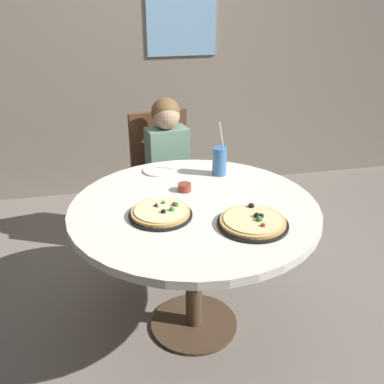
{
  "coord_description": "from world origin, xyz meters",
  "views": [
    {
      "loc": [
        -0.42,
        -1.9,
        1.76
      ],
      "look_at": [
        0.0,
        0.05,
        0.8
      ],
      "focal_mm": 42.0,
      "sensor_mm": 36.0,
      "label": 1
    }
  ],
  "objects_px": {
    "diner_child": "(172,191)",
    "pizza_cheese": "(253,222)",
    "soda_cup": "(220,161)",
    "plate_small": "(159,170)",
    "pizza_veggie": "(161,213)",
    "dining_table": "(194,223)",
    "chair_wooden": "(163,174)",
    "sauce_bowl": "(185,187)"
  },
  "relations": [
    {
      "from": "diner_child",
      "to": "pizza_cheese",
      "type": "height_order",
      "value": "diner_child"
    },
    {
      "from": "diner_child",
      "to": "soda_cup",
      "type": "bearing_deg",
      "value": -61.97
    },
    {
      "from": "pizza_cheese",
      "to": "plate_small",
      "type": "height_order",
      "value": "pizza_cheese"
    },
    {
      "from": "pizza_cheese",
      "to": "pizza_veggie",
      "type": "bearing_deg",
      "value": 156.17
    },
    {
      "from": "pizza_cheese",
      "to": "dining_table",
      "type": "bearing_deg",
      "value": 131.63
    },
    {
      "from": "chair_wooden",
      "to": "soda_cup",
      "type": "xyz_separation_m",
      "value": [
        0.24,
        -0.57,
        0.3
      ]
    },
    {
      "from": "soda_cup",
      "to": "pizza_veggie",
      "type": "bearing_deg",
      "value": -133.61
    },
    {
      "from": "chair_wooden",
      "to": "pizza_cheese",
      "type": "distance_m",
      "value": 1.21
    },
    {
      "from": "pizza_veggie",
      "to": "soda_cup",
      "type": "bearing_deg",
      "value": 46.39
    },
    {
      "from": "pizza_veggie",
      "to": "plate_small",
      "type": "xyz_separation_m",
      "value": [
        0.07,
        0.53,
        -0.01
      ]
    },
    {
      "from": "diner_child",
      "to": "pizza_veggie",
      "type": "height_order",
      "value": "diner_child"
    },
    {
      "from": "chair_wooden",
      "to": "soda_cup",
      "type": "height_order",
      "value": "soda_cup"
    },
    {
      "from": "chair_wooden",
      "to": "diner_child",
      "type": "relative_size",
      "value": 0.88
    },
    {
      "from": "plate_small",
      "to": "soda_cup",
      "type": "bearing_deg",
      "value": -19.7
    },
    {
      "from": "dining_table",
      "to": "diner_child",
      "type": "relative_size",
      "value": 1.13
    },
    {
      "from": "dining_table",
      "to": "pizza_cheese",
      "type": "distance_m",
      "value": 0.34
    },
    {
      "from": "sauce_bowl",
      "to": "plate_small",
      "type": "height_order",
      "value": "sauce_bowl"
    },
    {
      "from": "chair_wooden",
      "to": "pizza_cheese",
      "type": "height_order",
      "value": "chair_wooden"
    },
    {
      "from": "soda_cup",
      "to": "sauce_bowl",
      "type": "bearing_deg",
      "value": -143.81
    },
    {
      "from": "pizza_veggie",
      "to": "chair_wooden",
      "type": "bearing_deg",
      "value": 80.77
    },
    {
      "from": "chair_wooden",
      "to": "diner_child",
      "type": "distance_m",
      "value": 0.19
    },
    {
      "from": "diner_child",
      "to": "plate_small",
      "type": "distance_m",
      "value": 0.4
    },
    {
      "from": "dining_table",
      "to": "pizza_veggie",
      "type": "bearing_deg",
      "value": -158.17
    },
    {
      "from": "pizza_veggie",
      "to": "pizza_cheese",
      "type": "relative_size",
      "value": 0.93
    },
    {
      "from": "dining_table",
      "to": "pizza_cheese",
      "type": "height_order",
      "value": "pizza_cheese"
    },
    {
      "from": "diner_child",
      "to": "plate_small",
      "type": "height_order",
      "value": "diner_child"
    },
    {
      "from": "sauce_bowl",
      "to": "pizza_veggie",
      "type": "bearing_deg",
      "value": -123.54
    },
    {
      "from": "diner_child",
      "to": "sauce_bowl",
      "type": "height_order",
      "value": "diner_child"
    },
    {
      "from": "chair_wooden",
      "to": "sauce_bowl",
      "type": "distance_m",
      "value": 0.78
    },
    {
      "from": "dining_table",
      "to": "plate_small",
      "type": "height_order",
      "value": "plate_small"
    },
    {
      "from": "diner_child",
      "to": "pizza_cheese",
      "type": "bearing_deg",
      "value": -78.26
    },
    {
      "from": "soda_cup",
      "to": "plate_small",
      "type": "height_order",
      "value": "soda_cup"
    },
    {
      "from": "diner_child",
      "to": "sauce_bowl",
      "type": "distance_m",
      "value": 0.63
    },
    {
      "from": "chair_wooden",
      "to": "pizza_veggie",
      "type": "height_order",
      "value": "chair_wooden"
    },
    {
      "from": "chair_wooden",
      "to": "soda_cup",
      "type": "distance_m",
      "value": 0.69
    },
    {
      "from": "pizza_cheese",
      "to": "plate_small",
      "type": "xyz_separation_m",
      "value": [
        -0.32,
        0.71,
        -0.01
      ]
    },
    {
      "from": "dining_table",
      "to": "sauce_bowl",
      "type": "distance_m",
      "value": 0.21
    },
    {
      "from": "diner_child",
      "to": "pizza_cheese",
      "type": "xyz_separation_m",
      "value": [
        0.2,
        -0.98,
        0.28
      ]
    },
    {
      "from": "soda_cup",
      "to": "pizza_cheese",
      "type": "bearing_deg",
      "value": -90.53
    },
    {
      "from": "diner_child",
      "to": "soda_cup",
      "type": "height_order",
      "value": "diner_child"
    },
    {
      "from": "soda_cup",
      "to": "sauce_bowl",
      "type": "xyz_separation_m",
      "value": [
        -0.23,
        -0.17,
        -0.06
      ]
    },
    {
      "from": "chair_wooden",
      "to": "plate_small",
      "type": "distance_m",
      "value": 0.52
    }
  ]
}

